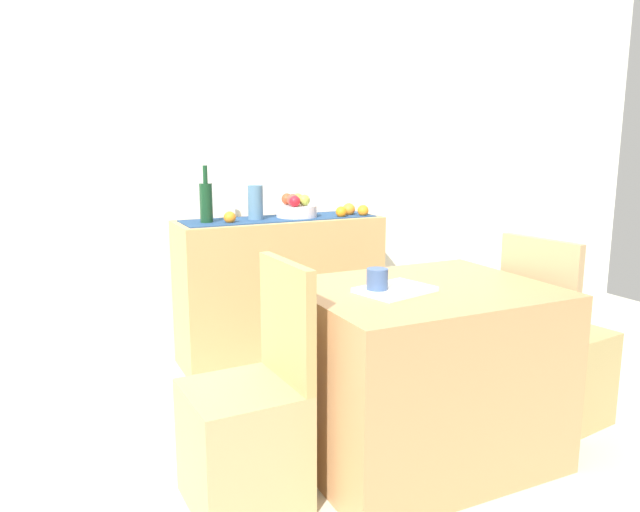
% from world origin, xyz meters
% --- Properties ---
extents(ground_plane, '(6.40, 6.40, 0.02)m').
position_xyz_m(ground_plane, '(0.00, 0.00, -0.01)').
color(ground_plane, beige).
rests_on(ground_plane, ground).
extents(room_wall_rear, '(6.40, 0.06, 2.70)m').
position_xyz_m(room_wall_rear, '(0.00, 1.18, 1.35)').
color(room_wall_rear, silver).
rests_on(room_wall_rear, ground).
extents(sideboard_console, '(1.22, 0.42, 0.86)m').
position_xyz_m(sideboard_console, '(0.03, 0.92, 0.43)').
color(sideboard_console, tan).
rests_on(sideboard_console, ground).
extents(table_runner, '(1.15, 0.32, 0.01)m').
position_xyz_m(table_runner, '(0.03, 0.92, 0.87)').
color(table_runner, navy).
rests_on(table_runner, sideboard_console).
extents(fruit_bowl, '(0.24, 0.24, 0.07)m').
position_xyz_m(fruit_bowl, '(0.14, 0.92, 0.90)').
color(fruit_bowl, silver).
rests_on(fruit_bowl, table_runner).
extents(apple_upper, '(0.07, 0.07, 0.07)m').
position_xyz_m(apple_upper, '(0.12, 0.92, 0.97)').
color(apple_upper, '#AD3E2F').
rests_on(apple_upper, fruit_bowl).
extents(apple_left, '(0.07, 0.07, 0.07)m').
position_xyz_m(apple_left, '(0.18, 0.89, 0.97)').
color(apple_left, olive).
rests_on(apple_left, fruit_bowl).
extents(apple_right, '(0.07, 0.07, 0.07)m').
position_xyz_m(apple_right, '(0.18, 0.98, 0.97)').
color(apple_right, gold).
rests_on(apple_right, fruit_bowl).
extents(apple_rear, '(0.07, 0.07, 0.07)m').
position_xyz_m(apple_rear, '(0.11, 0.99, 0.97)').
color(apple_rear, '#A73C20').
rests_on(apple_rear, fruit_bowl).
extents(apple_front, '(0.07, 0.07, 0.07)m').
position_xyz_m(apple_front, '(0.10, 0.85, 0.97)').
color(apple_front, red).
rests_on(apple_front, fruit_bowl).
extents(wine_bottle, '(0.07, 0.07, 0.32)m').
position_xyz_m(wine_bottle, '(-0.41, 0.92, 0.98)').
color(wine_bottle, '#13381E').
rests_on(wine_bottle, sideboard_console).
extents(ceramic_vase, '(0.09, 0.09, 0.20)m').
position_xyz_m(ceramic_vase, '(-0.12, 0.92, 0.96)').
color(ceramic_vase, '#476D8A').
rests_on(ceramic_vase, sideboard_console).
extents(orange_loose_end, '(0.07, 0.07, 0.07)m').
position_xyz_m(orange_loose_end, '(-0.29, 0.86, 0.90)').
color(orange_loose_end, orange).
rests_on(orange_loose_end, sideboard_console).
extents(orange_loose_far, '(0.07, 0.07, 0.07)m').
position_xyz_m(orange_loose_far, '(0.39, 0.82, 0.90)').
color(orange_loose_far, orange).
rests_on(orange_loose_far, sideboard_console).
extents(orange_loose_near_bowl, '(0.07, 0.07, 0.07)m').
position_xyz_m(orange_loose_near_bowl, '(0.54, 0.82, 0.90)').
color(orange_loose_near_bowl, orange).
rests_on(orange_loose_near_bowl, sideboard_console).
extents(orange_loose_mid, '(0.08, 0.08, 0.08)m').
position_xyz_m(orange_loose_mid, '(0.48, 0.88, 0.90)').
color(orange_loose_mid, orange).
rests_on(orange_loose_mid, sideboard_console).
extents(dining_table, '(1.00, 0.80, 0.74)m').
position_xyz_m(dining_table, '(0.12, -0.44, 0.37)').
color(dining_table, '#B58151').
rests_on(dining_table, ground).
extents(open_book, '(0.32, 0.27, 0.02)m').
position_xyz_m(open_book, '(-0.03, -0.45, 0.75)').
color(open_book, white).
rests_on(open_book, dining_table).
extents(coffee_cup, '(0.08, 0.08, 0.10)m').
position_xyz_m(coffee_cup, '(-0.11, -0.45, 0.79)').
color(coffee_cup, '#3A5485').
rests_on(coffee_cup, dining_table).
extents(chair_near_window, '(0.42, 0.42, 0.90)m').
position_xyz_m(chair_near_window, '(-0.65, -0.43, 0.27)').
color(chair_near_window, tan).
rests_on(chair_near_window, ground).
extents(chair_by_corner, '(0.45, 0.45, 0.90)m').
position_xyz_m(chair_by_corner, '(0.88, -0.44, 0.27)').
color(chair_by_corner, tan).
rests_on(chair_by_corner, ground).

